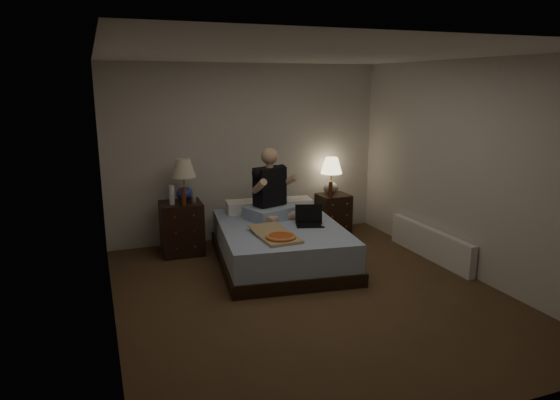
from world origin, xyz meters
name	(u,v)px	position (x,y,z in m)	size (l,w,h in m)	color
floor	(309,294)	(0.00, 0.00, 0.00)	(4.00, 4.50, 0.00)	brown
ceiling	(313,54)	(0.00, 0.00, 2.50)	(4.00, 4.50, 0.00)	white
wall_back	(247,153)	(0.00, 2.25, 1.25)	(4.00, 2.50, 0.00)	beige
wall_front	(461,247)	(0.00, -2.25, 1.25)	(4.00, 2.50, 0.00)	beige
wall_left	(105,196)	(-2.00, 0.00, 1.25)	(4.50, 2.50, 0.00)	beige
wall_right	(468,169)	(2.00, 0.00, 1.25)	(4.50, 2.50, 0.00)	beige
bed	(280,244)	(0.05, 1.03, 0.25)	(1.47, 1.96, 0.49)	#5A7CB5
nightstand_left	(182,228)	(-1.05, 1.82, 0.35)	(0.54, 0.48, 0.70)	black
nightstand_right	(333,213)	(1.28, 2.00, 0.29)	(0.45, 0.40, 0.58)	black
lamp_left	(184,180)	(-0.97, 1.91, 0.98)	(0.32, 0.32, 0.56)	navy
lamp_right	(331,176)	(1.26, 2.05, 0.86)	(0.32, 0.32, 0.56)	gray
water_bottle	(172,195)	(-1.16, 1.76, 0.82)	(0.07, 0.07, 0.25)	white
soda_can	(194,199)	(-0.89, 1.75, 0.75)	(0.07, 0.07, 0.10)	#BBBBB6
beer_bottle_left	(184,197)	(-1.03, 1.66, 0.81)	(0.06, 0.06, 0.23)	#5B290D
beer_bottle_right	(331,190)	(1.16, 1.86, 0.70)	(0.06, 0.06, 0.23)	#5D210D
person	(272,184)	(0.07, 1.39, 0.96)	(0.66, 0.52, 0.93)	black
laptop	(310,216)	(0.40, 0.89, 0.61)	(0.34, 0.28, 0.24)	black
pizza_box	(281,238)	(-0.16, 0.44, 0.53)	(0.40, 0.76, 0.08)	tan
radiator	(430,243)	(1.93, 0.50, 0.20)	(0.10, 1.60, 0.40)	white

